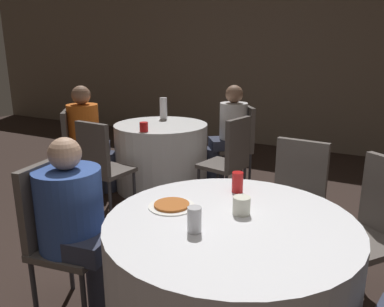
{
  "coord_description": "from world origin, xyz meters",
  "views": [
    {
      "loc": [
        0.43,
        -1.49,
        1.56
      ],
      "look_at": [
        -0.78,
        0.77,
        0.86
      ],
      "focal_mm": 35.0,
      "sensor_mm": 36.0,
      "label": 1
    }
  ],
  "objects_px": {
    "chair_far_southwest": "(76,145)",
    "chair_near_northeast": "(377,220)",
    "chair_far_northeast": "(241,139)",
    "bottle_far": "(163,108)",
    "table_near": "(229,287)",
    "table_far": "(162,156)",
    "soda_can_silver": "(194,220)",
    "soda_can_red": "(238,182)",
    "chair_far_south": "(101,161)",
    "pizza_plate_near": "(172,205)",
    "chair_near_west": "(58,227)",
    "chair_near_north": "(296,193)",
    "chair_far_east": "(230,155)",
    "person_orange_shirt": "(91,139)",
    "person_blue_shirt": "(81,227)",
    "person_white_shirt": "(227,136)"
  },
  "relations": [
    {
      "from": "chair_far_southwest",
      "to": "chair_near_northeast",
      "type": "bearing_deg",
      "value": 41.74
    },
    {
      "from": "table_near",
      "to": "table_far",
      "type": "relative_size",
      "value": 1.18
    },
    {
      "from": "pizza_plate_near",
      "to": "chair_far_south",
      "type": "bearing_deg",
      "value": 144.57
    },
    {
      "from": "chair_far_east",
      "to": "soda_can_red",
      "type": "bearing_deg",
      "value": -145.54
    },
    {
      "from": "chair_far_east",
      "to": "pizza_plate_near",
      "type": "relative_size",
      "value": 3.73
    },
    {
      "from": "chair_far_east",
      "to": "chair_near_north",
      "type": "bearing_deg",
      "value": -121.05
    },
    {
      "from": "soda_can_red",
      "to": "table_far",
      "type": "bearing_deg",
      "value": 134.7
    },
    {
      "from": "table_far",
      "to": "bottle_far",
      "type": "height_order",
      "value": "bottle_far"
    },
    {
      "from": "soda_can_silver",
      "to": "bottle_far",
      "type": "distance_m",
      "value": 2.98
    },
    {
      "from": "chair_far_south",
      "to": "person_blue_shirt",
      "type": "xyz_separation_m",
      "value": [
        0.87,
        -1.14,
        0.02
      ]
    },
    {
      "from": "table_near",
      "to": "soda_can_red",
      "type": "xyz_separation_m",
      "value": [
        -0.11,
        0.37,
        0.44
      ]
    },
    {
      "from": "chair_far_northeast",
      "to": "chair_far_east",
      "type": "relative_size",
      "value": 1.0
    },
    {
      "from": "chair_near_northeast",
      "to": "bottle_far",
      "type": "relative_size",
      "value": 3.6
    },
    {
      "from": "chair_near_west",
      "to": "chair_far_southwest",
      "type": "relative_size",
      "value": 1.0
    },
    {
      "from": "soda_can_silver",
      "to": "soda_can_red",
      "type": "xyz_separation_m",
      "value": [
        -0.01,
        0.57,
        0.0
      ]
    },
    {
      "from": "table_near",
      "to": "soda_can_red",
      "type": "distance_m",
      "value": 0.59
    },
    {
      "from": "chair_far_northeast",
      "to": "person_orange_shirt",
      "type": "height_order",
      "value": "person_orange_shirt"
    },
    {
      "from": "chair_near_west",
      "to": "soda_can_red",
      "type": "distance_m",
      "value": 1.1
    },
    {
      "from": "person_white_shirt",
      "to": "person_orange_shirt",
      "type": "xyz_separation_m",
      "value": [
        -1.24,
        -0.97,
        0.01
      ]
    },
    {
      "from": "chair_near_west",
      "to": "bottle_far",
      "type": "bearing_deg",
      "value": -171.42
    },
    {
      "from": "table_far",
      "to": "chair_far_east",
      "type": "relative_size",
      "value": 1.14
    },
    {
      "from": "chair_far_south",
      "to": "person_orange_shirt",
      "type": "xyz_separation_m",
      "value": [
        -0.55,
        0.46,
        0.06
      ]
    },
    {
      "from": "table_far",
      "to": "person_orange_shirt",
      "type": "height_order",
      "value": "person_orange_shirt"
    },
    {
      "from": "chair_far_south",
      "to": "chair_far_southwest",
      "type": "bearing_deg",
      "value": 156.38
    },
    {
      "from": "pizza_plate_near",
      "to": "chair_near_west",
      "type": "bearing_deg",
      "value": -165.67
    },
    {
      "from": "table_far",
      "to": "soda_can_silver",
      "type": "xyz_separation_m",
      "value": [
        1.57,
        -2.14,
        0.44
      ]
    },
    {
      "from": "table_near",
      "to": "bottle_far",
      "type": "height_order",
      "value": "bottle_far"
    },
    {
      "from": "chair_far_south",
      "to": "pizza_plate_near",
      "type": "distance_m",
      "value": 1.73
    },
    {
      "from": "chair_near_northeast",
      "to": "chair_near_west",
      "type": "relative_size",
      "value": 1.0
    },
    {
      "from": "chair_near_north",
      "to": "chair_far_northeast",
      "type": "relative_size",
      "value": 1.0
    },
    {
      "from": "soda_can_red",
      "to": "soda_can_silver",
      "type": "bearing_deg",
      "value": -88.58
    },
    {
      "from": "chair_far_southwest",
      "to": "soda_can_silver",
      "type": "height_order",
      "value": "chair_far_southwest"
    },
    {
      "from": "chair_near_west",
      "to": "person_blue_shirt",
      "type": "height_order",
      "value": "person_blue_shirt"
    },
    {
      "from": "chair_near_northeast",
      "to": "chair_far_northeast",
      "type": "relative_size",
      "value": 1.0
    },
    {
      "from": "chair_far_northeast",
      "to": "chair_far_southwest",
      "type": "height_order",
      "value": "same"
    },
    {
      "from": "chair_far_northeast",
      "to": "bottle_far",
      "type": "relative_size",
      "value": 3.6
    },
    {
      "from": "soda_can_silver",
      "to": "chair_far_northeast",
      "type": "bearing_deg",
      "value": 106.7
    },
    {
      "from": "chair_far_south",
      "to": "person_blue_shirt",
      "type": "relative_size",
      "value": 0.85
    },
    {
      "from": "table_near",
      "to": "pizza_plate_near",
      "type": "xyz_separation_m",
      "value": [
        -0.34,
        0.0,
        0.39
      ]
    },
    {
      "from": "chair_far_northeast",
      "to": "person_orange_shirt",
      "type": "bearing_deg",
      "value": 90.53
    },
    {
      "from": "table_near",
      "to": "bottle_far",
      "type": "xyz_separation_m",
      "value": [
        -1.82,
        2.24,
        0.51
      ]
    },
    {
      "from": "person_blue_shirt",
      "to": "person_orange_shirt",
      "type": "bearing_deg",
      "value": -148.06
    },
    {
      "from": "chair_near_northeast",
      "to": "soda_can_red",
      "type": "distance_m",
      "value": 0.92
    },
    {
      "from": "chair_near_north",
      "to": "pizza_plate_near",
      "type": "distance_m",
      "value": 1.14
    },
    {
      "from": "chair_far_northeast",
      "to": "soda_can_silver",
      "type": "height_order",
      "value": "chair_far_northeast"
    },
    {
      "from": "chair_far_east",
      "to": "soda_can_silver",
      "type": "height_order",
      "value": "chair_far_east"
    },
    {
      "from": "chair_near_north",
      "to": "chair_near_west",
      "type": "distance_m",
      "value": 1.65
    },
    {
      "from": "chair_far_northeast",
      "to": "chair_far_south",
      "type": "relative_size",
      "value": 1.0
    },
    {
      "from": "table_near",
      "to": "chair_far_northeast",
      "type": "relative_size",
      "value": 1.34
    },
    {
      "from": "chair_far_east",
      "to": "pizza_plate_near",
      "type": "distance_m",
      "value": 1.82
    }
  ]
}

